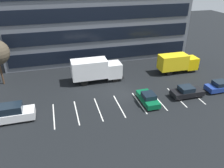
# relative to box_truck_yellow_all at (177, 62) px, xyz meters

# --- Properties ---
(ground_plane) EXTENTS (120.00, 120.00, 0.00)m
(ground_plane) POSITION_rel_box_truck_yellow_all_xyz_m (-11.29, -4.93, -1.82)
(ground_plane) COLOR black
(office_building) EXTENTS (34.65, 11.77, 21.60)m
(office_building) POSITION_rel_box_truck_yellow_all_xyz_m (-11.29, 13.02, 8.98)
(office_building) COLOR slate
(office_building) RESTS_ON ground_plane
(lot_markings) EXTENTS (19.74, 5.40, 0.01)m
(lot_markings) POSITION_rel_box_truck_yellow_all_xyz_m (-11.29, -7.64, -1.82)
(lot_markings) COLOR silver
(lot_markings) RESTS_ON ground_plane
(box_truck_yellow_all) EXTENTS (6.97, 2.31, 3.23)m
(box_truck_yellow_all) POSITION_rel_box_truck_yellow_all_xyz_m (0.00, 0.00, 0.00)
(box_truck_yellow_all) COLOR yellow
(box_truck_yellow_all) RESTS_ON ground_plane
(box_truck_white) EXTENTS (7.93, 2.62, 3.67)m
(box_truck_white) POSITION_rel_box_truck_yellow_all_xyz_m (-14.17, 0.26, 0.25)
(box_truck_white) COLOR white
(box_truck_white) RESTS_ON ground_plane
(sedan_black) EXTENTS (4.49, 1.88, 1.61)m
(sedan_black) POSITION_rel_box_truck_yellow_all_xyz_m (-2.91, -7.83, -1.06)
(sedan_black) COLOR black
(sedan_black) RESTS_ON ground_plane
(sedan_forest) EXTENTS (1.79, 4.28, 1.53)m
(sedan_forest) POSITION_rel_box_truck_yellow_all_xyz_m (-8.82, -7.95, -1.09)
(sedan_forest) COLOR #0C5933
(sedan_forest) RESTS_ON ground_plane
(suv_white) EXTENTS (4.71, 1.99, 2.13)m
(suv_white) POSITION_rel_box_truck_yellow_all_xyz_m (-25.61, -7.31, -0.79)
(suv_white) COLOR white
(suv_white) RESTS_ON ground_plane
(sedan_navy) EXTENTS (4.39, 1.84, 1.57)m
(sedan_navy) POSITION_rel_box_truck_yellow_all_xyz_m (2.76, -7.65, -1.08)
(sedan_navy) COLOR navy
(sedan_navy) RESTS_ON ground_plane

